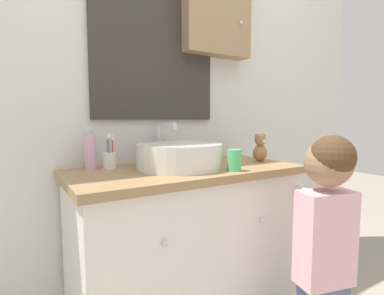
# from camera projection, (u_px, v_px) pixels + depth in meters

# --- Properties ---
(wall_back) EXTENTS (3.20, 0.18, 2.50)m
(wall_back) POSITION_uv_depth(u_px,v_px,m) (162.00, 70.00, 1.62)
(wall_back) COLOR silver
(wall_back) RESTS_ON ground_plane
(vanity_counter) EXTENTS (1.09, 0.53, 0.80)m
(vanity_counter) POSITION_uv_depth(u_px,v_px,m) (187.00, 248.00, 1.45)
(vanity_counter) COLOR silver
(vanity_counter) RESTS_ON ground_plane
(sink_basin) EXTENTS (0.40, 0.45, 0.21)m
(sink_basin) POSITION_uv_depth(u_px,v_px,m) (179.00, 155.00, 1.40)
(sink_basin) COLOR silver
(sink_basin) RESTS_ON vanity_counter
(toothbrush_holder) EXTENTS (0.06, 0.06, 0.16)m
(toothbrush_holder) POSITION_uv_depth(u_px,v_px,m) (110.00, 159.00, 1.39)
(toothbrush_holder) COLOR silver
(toothbrush_holder) RESTS_ON vanity_counter
(soap_dispenser) EXTENTS (0.05, 0.05, 0.19)m
(soap_dispenser) POSITION_uv_depth(u_px,v_px,m) (90.00, 152.00, 1.36)
(soap_dispenser) COLOR #CCA3BC
(soap_dispenser) RESTS_ON vanity_counter
(child_figure) EXTENTS (0.31, 0.44, 0.97)m
(child_figure) POSITION_uv_depth(u_px,v_px,m) (326.00, 229.00, 1.20)
(child_figure) COLOR slate
(child_figure) RESTS_ON ground_plane
(teddy_bear) EXTENTS (0.08, 0.07, 0.15)m
(teddy_bear) POSITION_uv_depth(u_px,v_px,m) (260.00, 148.00, 1.62)
(teddy_bear) COLOR #9E7047
(teddy_bear) RESTS_ON vanity_counter
(drinking_cup) EXTENTS (0.06, 0.06, 0.10)m
(drinking_cup) POSITION_uv_depth(u_px,v_px,m) (234.00, 160.00, 1.32)
(drinking_cup) COLOR #4CC670
(drinking_cup) RESTS_ON vanity_counter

